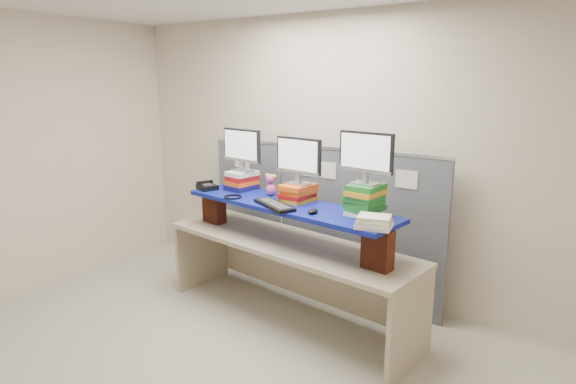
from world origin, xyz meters
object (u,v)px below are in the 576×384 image
Objects in this scene: monitor_right at (366,155)px; desk at (288,257)px; monitor_left at (242,147)px; keyboard at (274,205)px; desk_phone at (207,186)px; blue_board at (288,205)px; monitor_center at (299,158)px.

desk is at bearing -170.40° from monitor_right.
desk is 5.37× the size of monitor_left.
desk_phone is (-0.94, 0.17, 0.01)m from keyboard.
monitor_right reaches higher than monitor_left.
blue_board is 0.97m from desk_phone.
blue_board is 4.17× the size of keyboard.
blue_board is (-0.00, 0.00, 0.48)m from desk.
monitor_left is 1.00× the size of monitor_right.
blue_board is at bearing -170.40° from monitor_right.
desk is at bearing 20.50° from desk_phone.
monitor_center is at bearing -180.00° from monitor_right.
monitor_center reaches higher than desk_phone.
monitor_right is (1.39, -0.18, 0.07)m from monitor_left.
monitor_center is at bearing 80.90° from blue_board.
blue_board reaches higher than desk.
monitor_right reaches higher than desk.
desk is 1.23× the size of blue_board.
monitor_center is 0.69m from monitor_right.
monitor_right reaches higher than monitor_center.
monitor_right is (0.71, 0.03, 0.50)m from blue_board.
monitor_right is at bearing 0.00° from monitor_left.
keyboard is at bearing 10.72° from desk_phone.
monitor_right reaches higher than desk_phone.
monitor_left is at bearing 177.04° from keyboard.
blue_board is 4.37× the size of monitor_center.
keyboard is at bearing -95.93° from monitor_center.
desk_phone is (-1.00, -0.10, -0.36)m from monitor_center.
monitor_right reaches higher than blue_board.
monitor_left is 1.00× the size of monitor_center.
monitor_right is 2.07× the size of desk_phone.
keyboard is 2.17× the size of desk_phone.
monitor_center is (0.03, 0.11, 0.88)m from desk.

